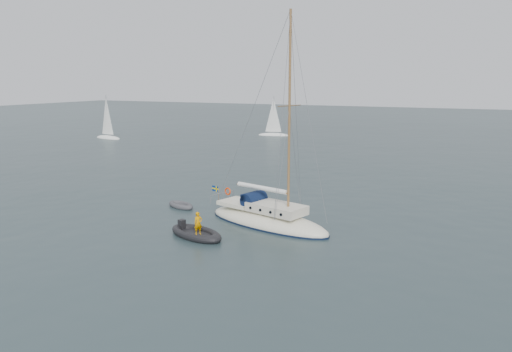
% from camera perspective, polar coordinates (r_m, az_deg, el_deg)
% --- Properties ---
extents(ground, '(300.00, 300.00, 0.00)m').
position_cam_1_polar(ground, '(32.65, 0.73, -6.13)').
color(ground, black).
rests_on(ground, ground).
extents(sailboat, '(10.11, 3.03, 14.40)m').
position_cam_1_polar(sailboat, '(33.41, 1.36, -3.78)').
color(sailboat, '#F1EDCE').
rests_on(sailboat, ground).
extents(dinghy, '(2.62, 1.18, 0.38)m').
position_cam_1_polar(dinghy, '(38.51, -8.58, -3.32)').
color(dinghy, '#434448').
rests_on(dinghy, ground).
extents(rib, '(4.20, 1.91, 1.64)m').
position_cam_1_polar(rib, '(31.35, -6.88, -6.45)').
color(rib, black).
rests_on(rib, ground).
extents(distant_yacht_a, '(5.68, 3.03, 7.52)m').
position_cam_1_polar(distant_yacht_a, '(85.42, -16.67, 6.27)').
color(distant_yacht_a, white).
rests_on(distant_yacht_a, ground).
extents(distant_yacht_c, '(5.37, 2.86, 7.11)m').
position_cam_1_polar(distant_yacht_c, '(86.12, 2.01, 6.64)').
color(distant_yacht_c, white).
rests_on(distant_yacht_c, ground).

